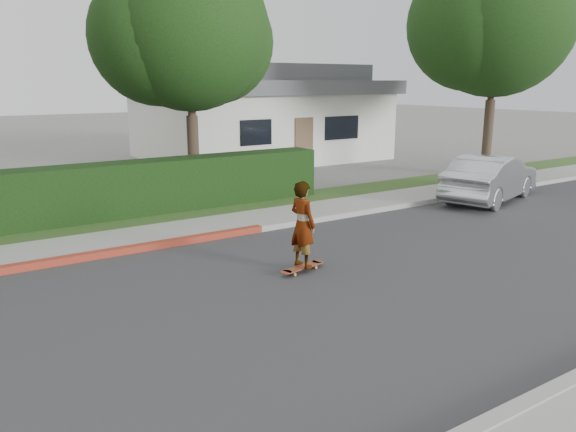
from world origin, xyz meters
The scene contains 13 objects.
ground centered at (0.00, 0.00, 0.00)m, with size 120.00×120.00×0.00m, color slate.
road centered at (0.00, 0.00, 0.01)m, with size 60.00×8.00×0.01m, color #2D2D30.
curb_near centered at (0.00, -4.10, 0.07)m, with size 60.00×0.20×0.15m, color #9E9E99.
curb_far centered at (0.00, 4.10, 0.07)m, with size 60.00×0.20×0.15m, color #9E9E99.
sidewalk_far centered at (0.00, 5.00, 0.06)m, with size 60.00×1.60×0.12m, color gray.
planting_strip centered at (0.00, 6.60, 0.05)m, with size 60.00×1.60×0.10m, color #2D4C1E.
hedge centered at (-3.00, 7.20, 0.75)m, with size 15.00×1.00×1.50m, color black.
tree_center centered at (1.49, 9.19, 4.90)m, with size 5.66×4.84×7.44m.
tree_right centered at (12.49, 6.69, 5.63)m, with size 6.32×5.60×8.56m.
house centered at (8.00, 16.00, 2.10)m, with size 10.60×8.60×4.30m.
skateboard centered at (0.17, 1.10, 0.09)m, with size 1.10×0.43×0.10m.
skateboarder centered at (0.17, 1.10, 0.94)m, with size 0.60×0.40×1.65m, color white.
car_silver centered at (8.69, 3.39, 0.70)m, with size 1.49×4.28×1.41m, color silver.
Camera 1 is at (-5.65, -7.25, 3.54)m, focal length 35.00 mm.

